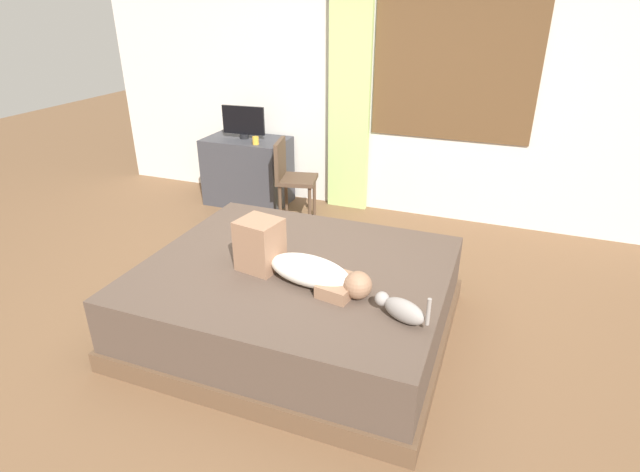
{
  "coord_description": "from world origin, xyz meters",
  "views": [
    {
      "loc": [
        1.37,
        -2.74,
        2.14
      ],
      "look_at": [
        0.25,
        0.17,
        0.66
      ],
      "focal_mm": 28.38,
      "sensor_mm": 36.0,
      "label": 1
    }
  ],
  "objects_px": {
    "cat": "(401,309)",
    "cup": "(256,141)",
    "desk": "(248,171)",
    "chair_by_desk": "(290,175)",
    "bed": "(296,299)",
    "person_lying": "(296,263)",
    "tv_monitor": "(243,122)"
  },
  "relations": [
    {
      "from": "desk",
      "to": "cup",
      "type": "bearing_deg",
      "value": -39.57
    },
    {
      "from": "bed",
      "to": "chair_by_desk",
      "type": "xyz_separation_m",
      "value": [
        -0.82,
        1.75,
        0.25
      ]
    },
    {
      "from": "person_lying",
      "to": "cat",
      "type": "xyz_separation_m",
      "value": [
        0.72,
        -0.21,
        -0.05
      ]
    },
    {
      "from": "desk",
      "to": "cup",
      "type": "distance_m",
      "value": 0.5
    },
    {
      "from": "tv_monitor",
      "to": "person_lying",
      "type": "bearing_deg",
      "value": -54.56
    },
    {
      "from": "bed",
      "to": "cat",
      "type": "height_order",
      "value": "cat"
    },
    {
      "from": "person_lying",
      "to": "desk",
      "type": "height_order",
      "value": "person_lying"
    },
    {
      "from": "cup",
      "to": "chair_by_desk",
      "type": "bearing_deg",
      "value": -18.76
    },
    {
      "from": "bed",
      "to": "chair_by_desk",
      "type": "bearing_deg",
      "value": 115.2
    },
    {
      "from": "bed",
      "to": "desk",
      "type": "height_order",
      "value": "desk"
    },
    {
      "from": "desk",
      "to": "cup",
      "type": "relative_size",
      "value": 11.02
    },
    {
      "from": "bed",
      "to": "chair_by_desk",
      "type": "height_order",
      "value": "chair_by_desk"
    },
    {
      "from": "tv_monitor",
      "to": "chair_by_desk",
      "type": "relative_size",
      "value": 0.56
    },
    {
      "from": "cup",
      "to": "bed",
      "type": "bearing_deg",
      "value": -56.04
    },
    {
      "from": "bed",
      "to": "cup",
      "type": "height_order",
      "value": "cup"
    },
    {
      "from": "bed",
      "to": "desk",
      "type": "relative_size",
      "value": 2.28
    },
    {
      "from": "cat",
      "to": "cup",
      "type": "distance_m",
      "value": 3.08
    },
    {
      "from": "bed",
      "to": "desk",
      "type": "xyz_separation_m",
      "value": [
        -1.5,
        2.08,
        0.12
      ]
    },
    {
      "from": "bed",
      "to": "tv_monitor",
      "type": "distance_m",
      "value": 2.66
    },
    {
      "from": "chair_by_desk",
      "to": "cup",
      "type": "bearing_deg",
      "value": 161.24
    },
    {
      "from": "desk",
      "to": "tv_monitor",
      "type": "relative_size",
      "value": 1.87
    },
    {
      "from": "bed",
      "to": "cup",
      "type": "bearing_deg",
      "value": 123.96
    },
    {
      "from": "bed",
      "to": "cat",
      "type": "distance_m",
      "value": 0.93
    },
    {
      "from": "person_lying",
      "to": "chair_by_desk",
      "type": "xyz_separation_m",
      "value": [
        -0.9,
        1.9,
        -0.12
      ]
    },
    {
      "from": "desk",
      "to": "cup",
      "type": "xyz_separation_m",
      "value": [
        0.21,
        -0.18,
        0.41
      ]
    },
    {
      "from": "person_lying",
      "to": "cup",
      "type": "bearing_deg",
      "value": 123.45
    },
    {
      "from": "tv_monitor",
      "to": "desk",
      "type": "bearing_deg",
      "value": 0.0
    },
    {
      "from": "desk",
      "to": "chair_by_desk",
      "type": "bearing_deg",
      "value": -26.28
    },
    {
      "from": "bed",
      "to": "cup",
      "type": "xyz_separation_m",
      "value": [
        -1.28,
        1.91,
        0.53
      ]
    },
    {
      "from": "bed",
      "to": "tv_monitor",
      "type": "relative_size",
      "value": 4.26
    },
    {
      "from": "person_lying",
      "to": "cat",
      "type": "bearing_deg",
      "value": -16.02
    },
    {
      "from": "cat",
      "to": "desk",
      "type": "distance_m",
      "value": 3.36
    }
  ]
}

